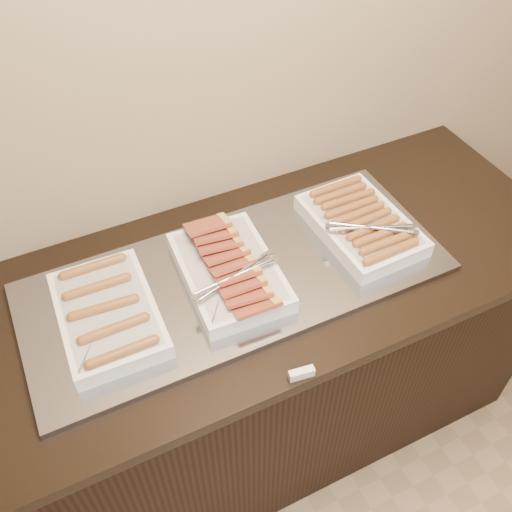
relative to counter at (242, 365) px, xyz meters
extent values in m
cube|color=#9E896B|center=(0.00, 0.37, 0.95)|extent=(6.00, 0.05, 2.80)
cube|color=black|center=(0.00, 0.00, -0.02)|extent=(2.00, 0.70, 0.86)
cube|color=black|center=(0.00, 0.00, 0.43)|extent=(2.06, 0.76, 0.04)
cube|color=#91939E|center=(-0.01, 0.00, 0.46)|extent=(1.20, 0.50, 0.02)
cube|color=silver|center=(-0.37, 0.00, 0.49)|extent=(0.26, 0.37, 0.05)
cylinder|color=brown|center=(-0.38, -0.15, 0.52)|extent=(0.16, 0.03, 0.03)
cylinder|color=brown|center=(-0.38, -0.08, 0.52)|extent=(0.16, 0.03, 0.03)
cylinder|color=brown|center=(-0.38, 0.00, 0.52)|extent=(0.16, 0.04, 0.03)
cylinder|color=brown|center=(-0.38, 0.08, 0.52)|extent=(0.16, 0.03, 0.03)
cylinder|color=brown|center=(-0.37, 0.15, 0.52)|extent=(0.16, 0.03, 0.03)
cube|color=silver|center=(-0.03, 0.00, 0.49)|extent=(0.27, 0.39, 0.05)
cube|color=#9A4431|center=(-0.02, -0.15, 0.52)|extent=(0.13, 0.09, 0.04)
cube|color=#9A4431|center=(-0.03, -0.11, 0.52)|extent=(0.13, 0.10, 0.04)
cube|color=#9A4431|center=(-0.03, -0.08, 0.52)|extent=(0.13, 0.09, 0.04)
cube|color=#9A4431|center=(-0.03, -0.04, 0.53)|extent=(0.13, 0.09, 0.04)
cube|color=#9A4431|center=(-0.03, 0.00, 0.53)|extent=(0.13, 0.09, 0.04)
cube|color=#9A4431|center=(-0.02, 0.04, 0.53)|extent=(0.13, 0.09, 0.04)
cube|color=#9A4431|center=(-0.03, 0.08, 0.54)|extent=(0.14, 0.10, 0.04)
cube|color=#9A4431|center=(-0.02, 0.11, 0.54)|extent=(0.14, 0.10, 0.04)
cube|color=#9A4431|center=(-0.03, 0.15, 0.54)|extent=(0.13, 0.09, 0.04)
cube|color=silver|center=(0.41, 0.00, 0.49)|extent=(0.26, 0.38, 0.05)
cylinder|color=brown|center=(0.40, -0.16, 0.52)|extent=(0.17, 0.03, 0.03)
cylinder|color=brown|center=(0.41, -0.12, 0.52)|extent=(0.17, 0.03, 0.03)
cylinder|color=brown|center=(0.41, -0.09, 0.52)|extent=(0.17, 0.03, 0.03)
cylinder|color=brown|center=(0.41, -0.05, 0.52)|extent=(0.17, 0.04, 0.03)
cylinder|color=brown|center=(0.41, -0.02, 0.52)|extent=(0.17, 0.04, 0.03)
cylinder|color=brown|center=(0.40, 0.02, 0.52)|extent=(0.17, 0.03, 0.03)
cylinder|color=brown|center=(0.40, 0.05, 0.52)|extent=(0.17, 0.03, 0.03)
cylinder|color=brown|center=(0.41, 0.09, 0.52)|extent=(0.17, 0.03, 0.03)
cylinder|color=brown|center=(0.41, 0.12, 0.52)|extent=(0.17, 0.03, 0.03)
cylinder|color=brown|center=(0.41, 0.16, 0.52)|extent=(0.17, 0.03, 0.03)
cube|color=silver|center=(0.00, -0.36, 0.46)|extent=(0.07, 0.03, 0.03)
camera|label=1|loc=(-0.43, -0.99, 1.67)|focal=40.00mm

